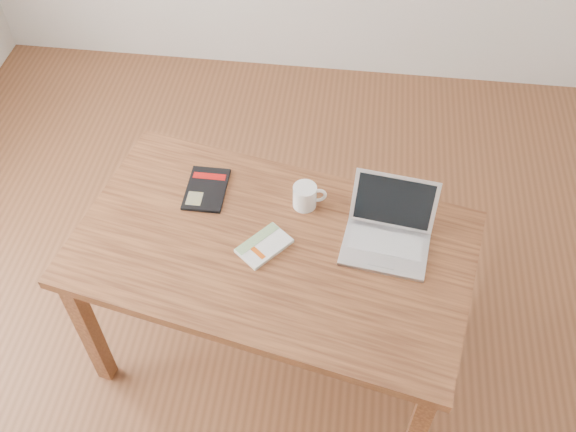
# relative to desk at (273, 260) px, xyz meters

# --- Properties ---
(room) EXTENTS (4.04, 4.04, 2.70)m
(room) POSITION_rel_desk_xyz_m (-0.15, 0.08, 0.69)
(room) COLOR brown
(room) RESTS_ON ground
(desk) EXTENTS (1.56, 1.08, 0.75)m
(desk) POSITION_rel_desk_xyz_m (0.00, 0.00, 0.00)
(desk) COLOR brown
(desk) RESTS_ON ground
(white_guidebook) EXTENTS (0.21, 0.22, 0.02)m
(white_guidebook) POSITION_rel_desk_xyz_m (-0.03, -0.01, 0.10)
(white_guidebook) COLOR beige
(white_guidebook) RESTS_ON desk
(black_guidebook) EXTENTS (0.15, 0.23, 0.01)m
(black_guidebook) POSITION_rel_desk_xyz_m (-0.29, 0.24, 0.10)
(black_guidebook) COLOR black
(black_guidebook) RESTS_ON desk
(laptop) EXTENTS (0.34, 0.33, 0.20)m
(laptop) POSITION_rel_desk_xyz_m (0.41, 0.08, 0.13)
(laptop) COLOR silver
(laptop) RESTS_ON desk
(coffee_mug) EXTENTS (0.13, 0.09, 0.10)m
(coffee_mug) POSITION_rel_desk_xyz_m (0.10, 0.21, 0.14)
(coffee_mug) COLOR white
(coffee_mug) RESTS_ON desk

